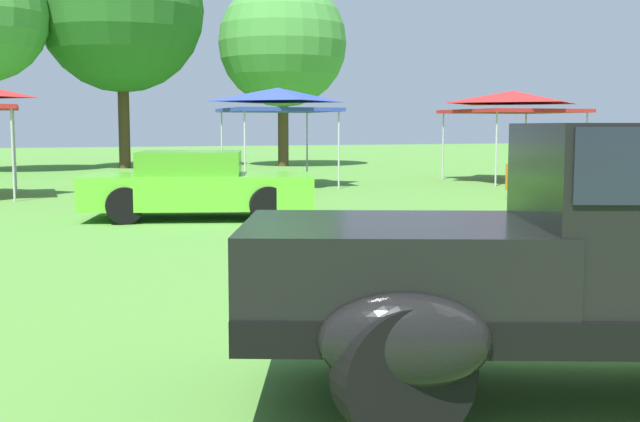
{
  "coord_description": "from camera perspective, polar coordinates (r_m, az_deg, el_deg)",
  "views": [
    {
      "loc": [
        -3.79,
        -3.47,
        1.69
      ],
      "look_at": [
        -1.33,
        3.27,
        0.91
      ],
      "focal_mm": 44.62,
      "sensor_mm": 36.0,
      "label": 1
    }
  ],
  "objects": [
    {
      "name": "canopy_tent_right_field",
      "position": [
        24.54,
        13.69,
        7.72
      ],
      "size": [
        3.34,
        3.34,
        2.71
      ],
      "color": "#B7B7BC",
      "rests_on": "ground_plane"
    },
    {
      "name": "treeline_far_right",
      "position": [
        33.18,
        -2.69,
        11.95
      ],
      "size": [
        5.24,
        5.24,
        7.66
      ],
      "color": "#47331E",
      "rests_on": "ground_plane"
    },
    {
      "name": "show_car_lime",
      "position": [
        14.54,
        -8.76,
        1.81
      ],
      "size": [
        4.38,
        2.76,
        1.22
      ],
      "color": "#60C62D",
      "rests_on": "ground_plane"
    },
    {
      "name": "canopy_tent_center_field",
      "position": [
        22.01,
        -3.03,
        8.08
      ],
      "size": [
        2.86,
        2.86,
        2.71
      ],
      "color": "#B7B7BC",
      "rests_on": "ground_plane"
    },
    {
      "name": "feature_pickup_truck",
      "position": [
        5.11,
        19.51,
        -3.45
      ],
      "size": [
        4.49,
        2.95,
        1.7
      ],
      "color": "black",
      "rests_on": "ground_plane"
    },
    {
      "name": "show_car_orange",
      "position": [
        19.11,
        20.21,
        2.53
      ],
      "size": [
        4.64,
        2.28,
        1.22
      ],
      "color": "orange",
      "rests_on": "ground_plane"
    },
    {
      "name": "treeline_mid_right",
      "position": [
        32.57,
        -14.08,
        13.81
      ],
      "size": [
        6.36,
        6.36,
        9.31
      ],
      "color": "#47331E",
      "rests_on": "ground_plane"
    }
  ]
}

